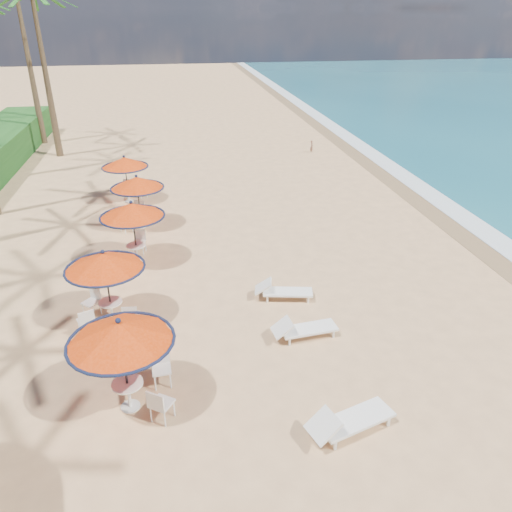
{
  "coord_description": "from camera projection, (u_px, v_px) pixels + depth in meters",
  "views": [
    {
      "loc": [
        -3.23,
        -9.3,
        8.34
      ],
      "look_at": [
        -0.83,
        4.82,
        1.2
      ],
      "focal_mm": 35.0,
      "sensor_mm": 36.0,
      "label": 1
    }
  ],
  "objects": [
    {
      "name": "station_3",
      "position": [
        136.0,
        187.0,
        20.42
      ],
      "size": [
        2.2,
        2.2,
        2.29
      ],
      "color": "black",
      "rests_on": "ground"
    },
    {
      "name": "wetsand_band",
      "position": [
        438.0,
        214.0,
        22.5
      ],
      "size": [
        1.4,
        140.0,
        0.02
      ],
      "primitive_type": "cube",
      "color": "olive",
      "rests_on": "ground"
    },
    {
      "name": "station_2",
      "position": [
        131.0,
        216.0,
        17.44
      ],
      "size": [
        2.29,
        2.29,
        2.39
      ],
      "color": "black",
      "rests_on": "ground"
    },
    {
      "name": "foam_strip",
      "position": [
        457.0,
        213.0,
        22.63
      ],
      "size": [
        1.2,
        140.0,
        0.04
      ],
      "primitive_type": "cube",
      "color": "white",
      "rests_on": "ground"
    },
    {
      "name": "lounger_near",
      "position": [
        348.0,
        421.0,
        10.77
      ],
      "size": [
        2.14,
        1.24,
        0.73
      ],
      "rotation": [
        0.0,
        0.0,
        0.31
      ],
      "color": "white",
      "rests_on": "ground"
    },
    {
      "name": "station_1",
      "position": [
        104.0,
        271.0,
        14.01
      ],
      "size": [
        2.26,
        2.26,
        2.36
      ],
      "color": "black",
      "rests_on": "ground"
    },
    {
      "name": "lounger_far",
      "position": [
        282.0,
        290.0,
        15.81
      ],
      "size": [
        1.9,
        0.92,
        0.65
      ],
      "rotation": [
        0.0,
        0.0,
        -0.2
      ],
      "color": "white",
      "rests_on": "ground"
    },
    {
      "name": "ground",
      "position": [
        321.0,
        382.0,
        12.41
      ],
      "size": [
        160.0,
        160.0,
        0.0
      ],
      "primitive_type": "plane",
      "color": "tan",
      "rests_on": "ground"
    },
    {
      "name": "lounger_mid",
      "position": [
        302.0,
        328.0,
        13.93
      ],
      "size": [
        1.91,
        0.79,
        0.67
      ],
      "rotation": [
        0.0,
        0.0,
        0.11
      ],
      "color": "white",
      "rests_on": "ground"
    },
    {
      "name": "palm_6",
      "position": [
        33.0,
        2.0,
        27.56
      ],
      "size": [
        5.0,
        5.0,
        9.43
      ],
      "color": "brown",
      "rests_on": "ground"
    },
    {
      "name": "station_0",
      "position": [
        125.0,
        340.0,
        10.81
      ],
      "size": [
        2.36,
        2.36,
        2.47
      ],
      "color": "black",
      "rests_on": "ground"
    },
    {
      "name": "station_4",
      "position": [
        126.0,
        166.0,
        23.28
      ],
      "size": [
        2.16,
        2.16,
        2.26
      ],
      "color": "black",
      "rests_on": "ground"
    },
    {
      "name": "person",
      "position": [
        312.0,
        146.0,
        31.92
      ],
      "size": [
        0.27,
        0.34,
        0.82
      ],
      "primitive_type": "imported",
      "rotation": [
        0.0,
        0.0,
        1.29
      ],
      "color": "brown",
      "rests_on": "ground"
    }
  ]
}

